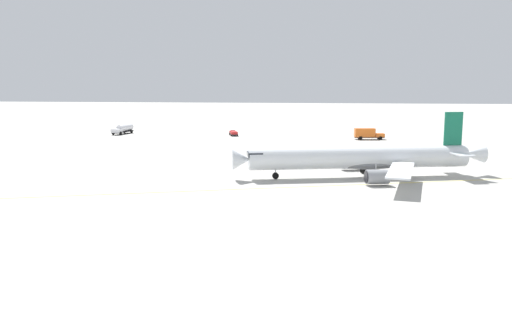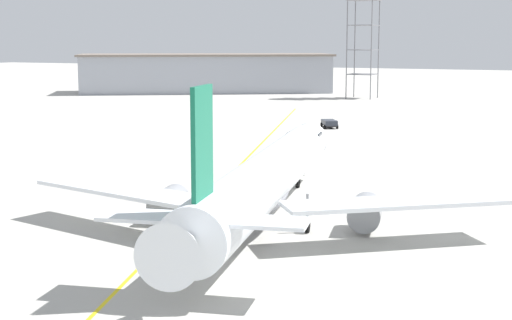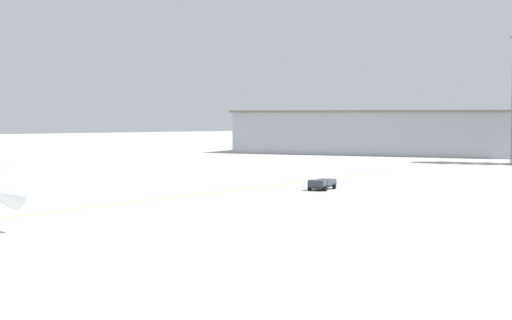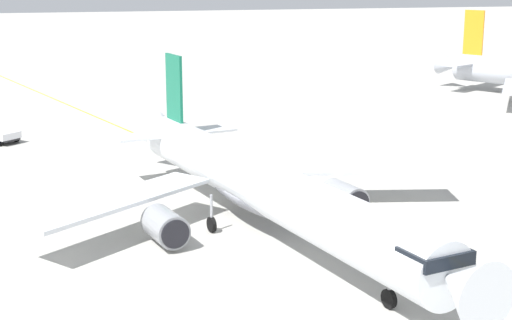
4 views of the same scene
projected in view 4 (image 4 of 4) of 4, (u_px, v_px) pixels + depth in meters
The scene contains 3 objects.
ground_plane at pixel (234, 228), 55.62m from camera, with size 600.00×600.00×0.00m, color #ADAAA3.
airliner_main at pixel (261, 187), 54.33m from camera, with size 33.02×43.12×10.93m.
taxiway_centreline at pixel (305, 206), 60.65m from camera, with size 58.63×186.33×0.01m.
Camera 4 is at (-11.97, -51.52, 17.93)m, focal length 54.72 mm.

